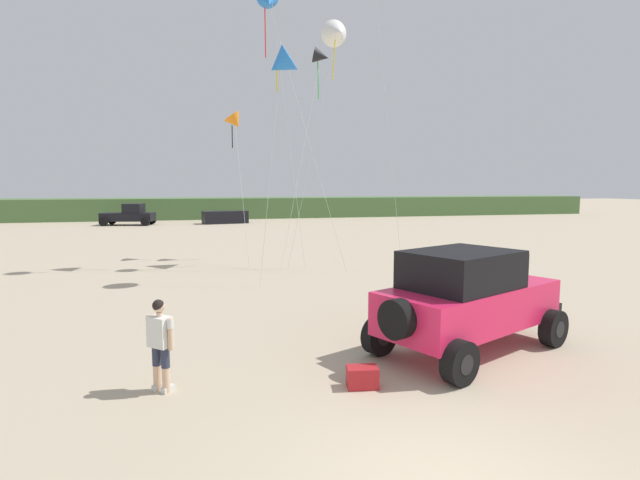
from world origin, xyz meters
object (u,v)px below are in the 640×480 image
distant_pickup (129,215)px  distant_sedan (225,217)px  jeep (468,298)px  kite_yellow_diamond (337,33)px  person_watching (160,340)px  kite_pink_ribbon (321,57)px  cooler_box (362,377)px  kite_blue_swept (281,64)px  kite_green_box (268,1)px  kite_white_parafoil (235,122)px

distant_pickup → distant_sedan: distant_pickup is taller
jeep → kite_yellow_diamond: 15.63m
person_watching → kite_pink_ribbon: 19.08m
cooler_box → kite_blue_swept: kite_blue_swept is taller
distant_sedan → kite_green_box: kite_green_box is taller
kite_yellow_diamond → kite_green_box: bearing=177.7°
distant_pickup → kite_blue_swept: (9.31, -29.52, 7.15)m
person_watching → kite_yellow_diamond: kite_yellow_diamond is taller
distant_sedan → kite_white_parafoil: kite_white_parafoil is taller
distant_pickup → kite_green_box: kite_green_box is taller
kite_pink_ribbon → jeep: bearing=-91.5°
jeep → kite_green_box: size_ratio=0.41×
kite_green_box → kite_white_parafoil: (-1.32, 2.88, -4.82)m
distant_pickup → kite_yellow_diamond: 30.30m
kite_green_box → kite_pink_ribbon: kite_green_box is taller
kite_pink_ribbon → kite_green_box: bearing=-144.1°
person_watching → distant_pickup: (-5.53, 39.10, 0.00)m
person_watching → kite_yellow_diamond: bearing=62.2°
cooler_box → distant_pickup: (-9.04, 39.79, 0.75)m
jeep → kite_white_parafoil: 16.99m
kite_yellow_diamond → kite_pink_ribbon: bearing=95.1°
distant_pickup → distant_sedan: bearing=-0.3°
distant_pickup → kite_white_parafoil: 24.98m
kite_green_box → kite_blue_swept: (-0.11, -3.74, -3.52)m
distant_pickup → kite_yellow_diamond: kite_yellow_diamond is taller
jeep → distant_sedan: (-3.24, 38.44, -0.60)m
kite_yellow_diamond → kite_white_parafoil: 6.48m
distant_pickup → kite_green_box: bearing=-69.9°
kite_green_box → jeep: bearing=-78.9°
kite_green_box → kite_yellow_diamond: 3.28m
person_watching → kite_green_box: kite_green_box is taller
distant_sedan → kite_yellow_diamond: bearing=-92.2°
kite_white_parafoil → kite_pink_ribbon: bearing=-10.8°
jeep → kite_yellow_diamond: size_ratio=0.44×
kite_white_parafoil → person_watching: bearing=-99.0°
jeep → kite_yellow_diamond: (0.58, 12.58, 9.27)m
kite_blue_swept → kite_pink_ribbon: (2.99, 5.82, 1.86)m
person_watching → kite_blue_swept: bearing=68.5°
person_watching → distant_sedan: person_watching is taller
person_watching → distant_sedan: (3.15, 39.05, -0.34)m
cooler_box → distant_pickup: 40.81m
person_watching → kite_blue_swept: size_ratio=0.19×
person_watching → cooler_box: 3.66m
person_watching → kite_white_parafoil: (2.57, 16.20, 5.85)m
cooler_box → kite_green_box: 18.07m
jeep → person_watching: jeep is taller
kite_green_box → kite_blue_swept: 5.13m
cooler_box → distant_sedan: bearing=99.5°
cooler_box → distant_sedan: size_ratio=0.13×
jeep → kite_white_parafoil: (-3.81, 15.59, 5.58)m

